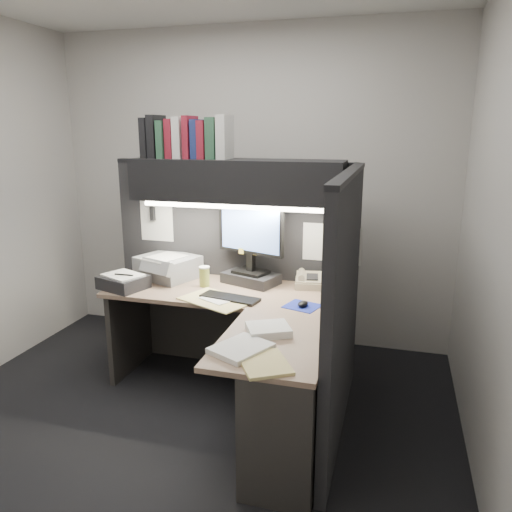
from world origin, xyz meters
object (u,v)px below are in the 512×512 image
Objects in this scene: coffee_cup at (204,277)px; keyboard at (230,298)px; monitor at (251,253)px; printer at (168,267)px; telephone at (309,281)px; notebook_stack at (123,282)px; overhead_shelf at (236,180)px; desk at (246,366)px.

keyboard is at bearing -39.57° from coffee_cup.
printer is (-0.67, -0.02, -0.15)m from monitor.
monitor reaches higher than printer.
coffee_cup reaches higher than telephone.
keyboard is 2.93× the size of coffee_cup.
monitor is 0.95m from notebook_stack.
coffee_cup reaches higher than notebook_stack.
monitor is 2.85× the size of telephone.
keyboard is (0.07, -0.38, -0.76)m from overhead_shelf.
overhead_shelf is 0.85m from keyboard.
overhead_shelf is at bearing 111.79° from desk.
telephone is (0.47, 0.43, 0.03)m from keyboard.
monitor is at bearing 104.50° from desk.
notebook_stack is (-0.83, 0.02, 0.04)m from keyboard.
telephone is (0.24, 0.80, 0.33)m from desk.
notebook_stack is at bearing -170.00° from keyboard.
keyboard is (-0.03, -0.39, -0.23)m from monitor.
telephone is 1.11m from printer.
keyboard is at bearing -1.27° from notebook_stack.
desk is 1.19m from printer.
overhead_shelf reaches higher than notebook_stack.
overhead_shelf is 11.03× the size of coffee_cup.
notebook_stack is at bearing -98.81° from printer.
coffee_cup is (-0.31, -0.16, -0.17)m from monitor.
monitor is at bearing 22.35° from printer.
overhead_shelf is 0.89m from printer.
notebook_stack is (-1.30, -0.41, 0.01)m from telephone.
coffee_cup is (-0.27, 0.23, 0.06)m from keyboard.
telephone is 0.68× the size of notebook_stack.
monitor is at bearing 96.31° from keyboard.
keyboard is at bearing -75.79° from monitor.
monitor is 0.68m from printer.
notebook_stack is (-0.19, -0.35, -0.04)m from printer.
notebook_stack is at bearing -137.50° from monitor.
overhead_shelf is at bearing 175.31° from telephone.
keyboard is 0.83m from notebook_stack.
keyboard is at bearing -9.67° from printer.
overhead_shelf reaches higher than coffee_cup.
desk is at bearing -20.30° from notebook_stack.
printer is (-0.56, -0.02, -0.69)m from overhead_shelf.
monitor reaches higher than notebook_stack.
monitor is (-0.20, 0.76, 0.53)m from desk.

